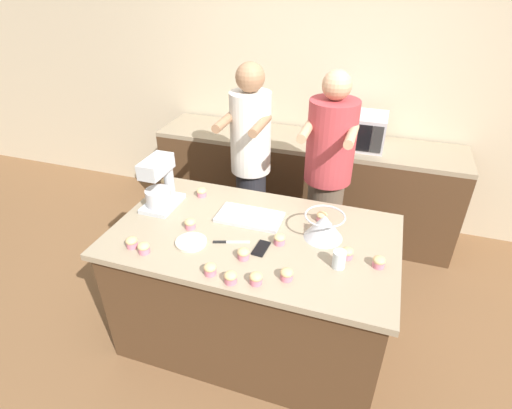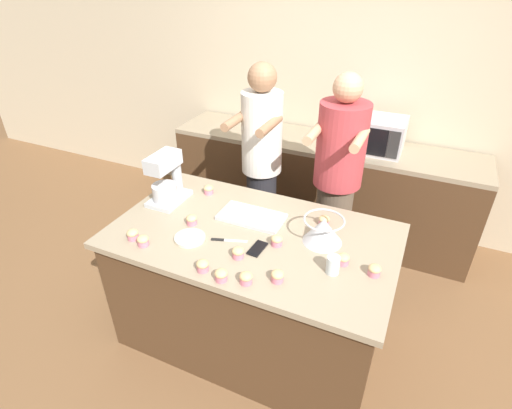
{
  "view_description": "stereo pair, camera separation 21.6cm",
  "coord_description": "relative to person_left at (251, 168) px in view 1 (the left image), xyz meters",
  "views": [
    {
      "loc": [
        0.65,
        -1.88,
        2.32
      ],
      "look_at": [
        0.0,
        0.05,
        1.07
      ],
      "focal_mm": 28.0,
      "sensor_mm": 36.0,
      "label": 1
    },
    {
      "loc": [
        0.85,
        -1.8,
        2.32
      ],
      "look_at": [
        0.0,
        0.05,
        1.07
      ],
      "focal_mm": 28.0,
      "sensor_mm": 36.0,
      "label": 2
    }
  ],
  "objects": [
    {
      "name": "cupcake_0",
      "position": [
        0.47,
        -0.84,
        0.0
      ],
      "size": [
        0.07,
        0.07,
        0.06
      ],
      "color": "#D17084",
      "rests_on": "island_counter"
    },
    {
      "name": "drinking_glass",
      "position": [
        0.83,
        -0.94,
        0.02
      ],
      "size": [
        0.07,
        0.07,
        0.1
      ],
      "color": "silver",
      "rests_on": "island_counter"
    },
    {
      "name": "cupcake_7",
      "position": [
        0.87,
        -0.85,
        0.0
      ],
      "size": [
        0.07,
        0.07,
        0.06
      ],
      "color": "#D17084",
      "rests_on": "island_counter"
    },
    {
      "name": "person_left",
      "position": [
        0.0,
        0.0,
        0.0
      ],
      "size": [
        0.33,
        0.49,
        1.73
      ],
      "color": "#232328",
      "rests_on": "ground_plane"
    },
    {
      "name": "cupcake_13",
      "position": [
        0.45,
        -1.21,
        0.0
      ],
      "size": [
        0.07,
        0.07,
        0.06
      ],
      "color": "#D17084",
      "rests_on": "island_counter"
    },
    {
      "name": "cupcake_8",
      "position": [
        -0.1,
        -0.86,
        0.0
      ],
      "size": [
        0.07,
        0.07,
        0.06
      ],
      "color": "#D17084",
      "rests_on": "island_counter"
    },
    {
      "name": "cell_phone",
      "position": [
        0.39,
        -0.93,
        -0.03
      ],
      "size": [
        0.08,
        0.15,
        0.01
      ],
      "color": "black",
      "rests_on": "island_counter"
    },
    {
      "name": "cupcake_11",
      "position": [
        0.19,
        -1.22,
        0.0
      ],
      "size": [
        0.07,
        0.07,
        0.06
      ],
      "color": "#D17084",
      "rests_on": "island_counter"
    },
    {
      "name": "knife",
      "position": [
        0.18,
        -0.93,
        -0.03
      ],
      "size": [
        0.21,
        0.09,
        0.01
      ],
      "color": "#BCBCC1",
      "rests_on": "island_counter"
    },
    {
      "name": "baking_tray",
      "position": [
        0.22,
        -0.65,
        -0.01
      ],
      "size": [
        0.42,
        0.23,
        0.04
      ],
      "color": "#BCBCC1",
      "rests_on": "island_counter"
    },
    {
      "name": "cupcake_10",
      "position": [
        1.04,
        -0.87,
        0.0
      ],
      "size": [
        0.07,
        0.07,
        0.06
      ],
      "color": "#D17084",
      "rests_on": "island_counter"
    },
    {
      "name": "ground_plane",
      "position": [
        0.29,
        -0.8,
        -0.92
      ],
      "size": [
        16.0,
        16.0,
        0.0
      ],
      "primitive_type": "plane",
      "color": "brown"
    },
    {
      "name": "small_plate",
      "position": [
        -0.02,
        -1.01,
        -0.02
      ],
      "size": [
        0.19,
        0.19,
        0.02
      ],
      "color": "beige",
      "rests_on": "island_counter"
    },
    {
      "name": "cupcake_12",
      "position": [
        -0.2,
        -0.48,
        0.0
      ],
      "size": [
        0.07,
        0.07,
        0.06
      ],
      "color": "#D17084",
      "rests_on": "island_counter"
    },
    {
      "name": "cupcake_6",
      "position": [
        0.66,
        -0.52,
        0.0
      ],
      "size": [
        0.07,
        0.07,
        0.06
      ],
      "color": "#D17084",
      "rests_on": "island_counter"
    },
    {
      "name": "back_wall",
      "position": [
        0.29,
        1.07,
        0.43
      ],
      "size": [
        10.0,
        0.06,
        2.7
      ],
      "color": "beige",
      "rests_on": "ground_plane"
    },
    {
      "name": "stand_mixer",
      "position": [
        -0.4,
        -0.68,
        0.13
      ],
      "size": [
        0.2,
        0.3,
        0.35
      ],
      "color": "#B2B7BC",
      "rests_on": "island_counter"
    },
    {
      "name": "cupcake_4",
      "position": [
        -0.34,
        -1.14,
        0.0
      ],
      "size": [
        0.07,
        0.07,
        0.06
      ],
      "color": "#D17084",
      "rests_on": "island_counter"
    },
    {
      "name": "cupcake_3",
      "position": [
        -0.24,
        -1.17,
        0.0
      ],
      "size": [
        0.07,
        0.07,
        0.06
      ],
      "color": "#D17084",
      "rests_on": "island_counter"
    },
    {
      "name": "cupcake_1",
      "position": [
        0.32,
        -1.04,
        0.0
      ],
      "size": [
        0.07,
        0.07,
        0.06
      ],
      "color": "#D17084",
      "rests_on": "island_counter"
    },
    {
      "name": "microwave_oven",
      "position": [
        0.75,
        0.72,
        0.14
      ],
      "size": [
        0.44,
        0.37,
        0.29
      ],
      "color": "#B7B7BC",
      "rests_on": "back_counter"
    },
    {
      "name": "cupcake_9",
      "position": [
        0.32,
        -1.24,
        0.0
      ],
      "size": [
        0.07,
        0.07,
        0.06
      ],
      "color": "#D17084",
      "rests_on": "island_counter"
    },
    {
      "name": "island_counter",
      "position": [
        0.29,
        -0.8,
        -0.47
      ],
      "size": [
        1.74,
        1.02,
        0.89
      ],
      "color": "#4C331E",
      "rests_on": "ground_plane"
    },
    {
      "name": "cupcake_2",
      "position": [
        -0.51,
        -0.44,
        0.0
      ],
      "size": [
        0.07,
        0.07,
        0.06
      ],
      "color": "#D17084",
      "rests_on": "island_counter"
    },
    {
      "name": "back_counter",
      "position": [
        0.29,
        0.72,
        -0.46
      ],
      "size": [
        2.8,
        0.6,
        0.93
      ],
      "color": "#4C331E",
      "rests_on": "ground_plane"
    },
    {
      "name": "cupcake_5",
      "position": [
        0.59,
        -1.13,
        0.0
      ],
      "size": [
        0.07,
        0.07,
        0.06
      ],
      "color": "#D17084",
      "rests_on": "island_counter"
    },
    {
      "name": "mixing_bowl",
      "position": [
        0.7,
        -0.7,
        0.05
      ],
      "size": [
        0.24,
        0.24,
        0.16
      ],
      "color": "#BCBCC1",
      "rests_on": "island_counter"
    },
    {
      "name": "person_right",
      "position": [
        0.61,
        0.0,
        -0.02
      ],
      "size": [
        0.36,
        0.51,
        1.72
      ],
      "color": "brown",
      "rests_on": "ground_plane"
    }
  ]
}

